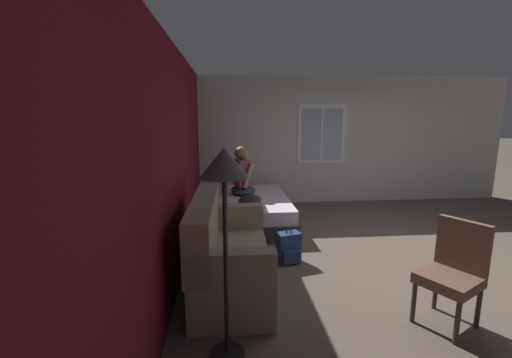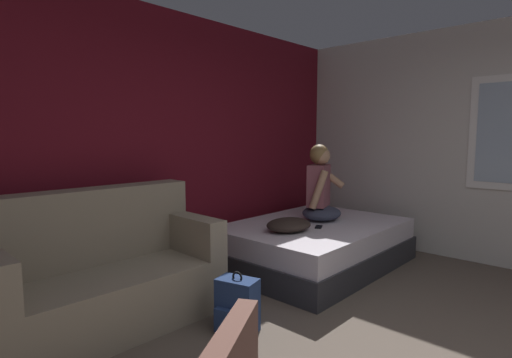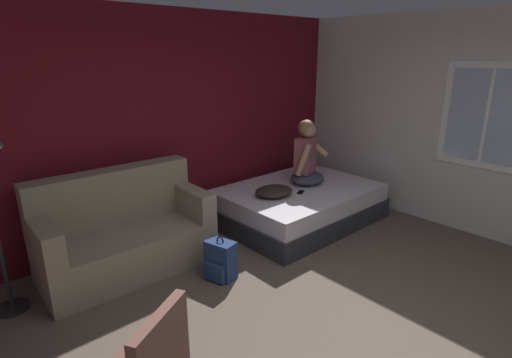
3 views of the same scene
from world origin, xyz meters
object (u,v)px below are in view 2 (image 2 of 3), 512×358
(bed, at_px, (314,244))
(person_seated, at_px, (320,189))
(couch, at_px, (103,275))
(backpack, at_px, (237,306))
(throw_pillow, at_px, (289,225))
(cell_phone, at_px, (319,227))

(bed, relative_size, person_seated, 2.38)
(couch, bearing_deg, person_seated, -7.31)
(backpack, relative_size, throw_pillow, 0.95)
(bed, distance_m, person_seated, 0.63)
(backpack, bearing_deg, person_seated, 15.36)
(bed, xyz_separation_m, person_seated, (0.19, 0.06, 0.60))
(person_seated, bearing_deg, throw_pillow, -172.89)
(couch, bearing_deg, cell_phone, -13.79)
(person_seated, height_order, throw_pillow, person_seated)
(throw_pillow, height_order, cell_phone, throw_pillow)
(bed, height_order, person_seated, person_seated)
(person_seated, relative_size, backpack, 1.91)
(person_seated, height_order, cell_phone, person_seated)
(person_seated, bearing_deg, cell_phone, -148.16)
(couch, xyz_separation_m, backpack, (0.62, -0.83, -0.20))
(couch, height_order, backpack, couch)
(person_seated, distance_m, cell_phone, 0.53)
(bed, distance_m, cell_phone, 0.32)
(person_seated, distance_m, throw_pillow, 0.76)
(couch, xyz_separation_m, cell_phone, (2.15, -0.53, 0.09))
(couch, relative_size, cell_phone, 11.97)
(backpack, height_order, throw_pillow, throw_pillow)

